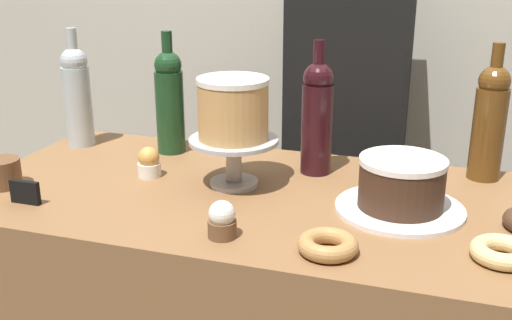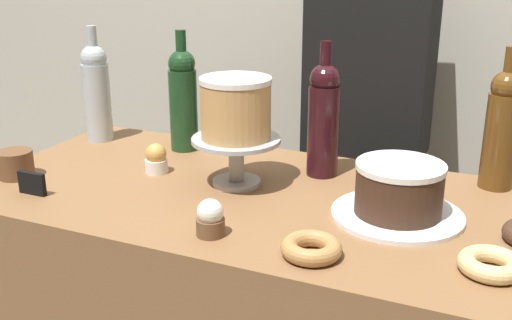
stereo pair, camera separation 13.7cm
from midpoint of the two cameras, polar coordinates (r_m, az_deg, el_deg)
The scene contains 15 objects.
cake_stand_pedestal at distance 1.42m, azimuth -4.84°, elevation 0.55°, with size 0.21×0.21×0.11m.
white_layer_cake at distance 1.39m, azimuth -4.96°, elevation 4.73°, with size 0.16×0.16×0.14m.
silver_serving_platter at distance 1.32m, azimuth 10.31°, elevation -4.47°, with size 0.27×0.27×0.01m.
chocolate_round_cake at distance 1.30m, azimuth 10.46°, elevation -2.10°, with size 0.18×0.18×0.11m.
wine_bottle_amber at distance 1.52m, azimuth 18.46°, elevation 3.47°, with size 0.08×0.08×0.33m.
wine_bottle_dark_red at distance 1.48m, azimuth 3.07°, elevation 4.09°, with size 0.08×0.08×0.33m.
wine_bottle_green at distance 1.66m, azimuth -10.37°, elevation 5.48°, with size 0.08×0.08×0.33m.
wine_bottle_clear at distance 1.79m, azimuth -18.39°, elevation 5.73°, with size 0.08×0.08×0.33m.
cupcake_vanilla at distance 1.18m, azimuth -6.49°, elevation -5.64°, with size 0.06×0.06×0.07m.
cupcake_caramel at distance 1.52m, azimuth -12.44°, elevation -0.29°, with size 0.06×0.06×0.07m.
donut_maple at distance 1.13m, azimuth 3.21°, elevation -7.94°, with size 0.11×0.11×0.03m.
donut_glazed at distance 1.16m, azimuth 18.73°, elevation -8.15°, with size 0.11×0.11×0.03m.
cookie_stack at distance 1.57m, azimuth -24.79°, elevation -1.14°, with size 0.08×0.08×0.07m.
price_sign_chalkboard at distance 1.45m, azimuth -23.19°, elevation -2.82°, with size 0.07×0.01×0.05m.
barista_figure at distance 1.98m, azimuth 6.27°, elevation 0.76°, with size 0.36×0.22×1.60m.
Camera 1 is at (0.40, -1.23, 1.46)m, focal length 43.18 mm.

